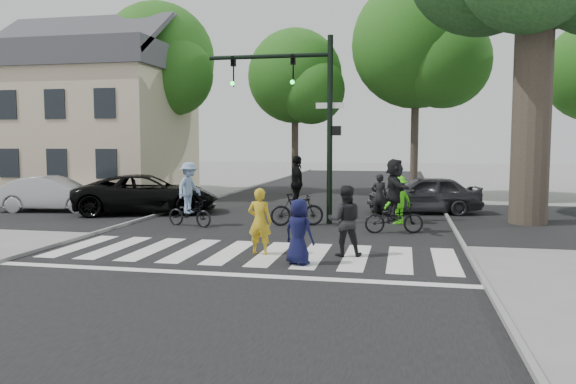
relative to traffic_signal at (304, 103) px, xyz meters
name	(u,v)px	position (x,y,z in m)	size (l,w,h in m)	color
ground	(238,262)	(-0.35, -6.20, -3.90)	(120.00, 120.00, 0.00)	gray
road_stem	(285,228)	(-0.35, -1.20, -3.90)	(10.00, 70.00, 0.01)	black
road_cross	(303,215)	(-0.35, 1.80, -3.89)	(70.00, 10.00, 0.01)	black
curb_left	(134,222)	(-5.40, -1.20, -3.85)	(0.10, 70.00, 0.10)	gray
curb_right	(456,232)	(4.70, -1.20, -3.85)	(0.10, 70.00, 0.10)	gray
crosswalk	(246,256)	(-0.35, -5.54, -3.89)	(10.00, 3.85, 0.01)	silver
traffic_signal	(304,103)	(0.00, 0.00, 0.00)	(4.45, 0.29, 6.00)	black
bg_tree_0	(79,77)	(-14.09, 9.80, 2.24)	(5.46, 5.20, 8.97)	brown
bg_tree_1	(161,63)	(-9.06, 9.28, 2.75)	(6.09, 5.80, 9.80)	brown
bg_tree_2	(299,80)	(-2.11, 10.42, 1.88)	(5.04, 4.80, 8.40)	brown
bg_tree_3	(423,48)	(3.95, 9.07, 3.04)	(6.30, 6.00, 10.20)	brown
house	(98,119)	(-11.85, 7.78, -0.10)	(8.40, 8.10, 8.82)	beige
pedestrian_woman	(260,221)	(-0.09, -5.29, -3.11)	(0.57, 0.38, 1.57)	gold
pedestrian_child	(299,232)	(1.01, -6.20, -3.18)	(0.70, 0.46, 1.43)	#0F1035
pedestrian_adult	(345,221)	(1.88, -5.05, -3.08)	(0.80, 0.62, 1.65)	black
cyclist_left	(189,199)	(-3.36, -1.48, -3.02)	(1.68, 1.15, 2.02)	black
cyclist_mid	(297,197)	(-0.10, -0.63, -2.99)	(1.76, 1.12, 2.22)	black
cyclist_right	(394,200)	(2.94, -1.52, -2.93)	(1.80, 1.67, 2.16)	black
car_suv	(147,194)	(-6.10, 1.24, -3.18)	(2.40, 5.21, 1.45)	black
car_silver	(53,194)	(-9.90, 1.10, -3.23)	(1.42, 4.08, 1.35)	#B6B7BB
car_grey	(423,195)	(3.92, 3.33, -3.20)	(1.66, 4.14, 1.41)	#302F35
bystander_hivis	(398,200)	(3.03, 0.36, -3.12)	(1.01, 0.58, 1.57)	#50FB17
bystander_dark	(379,195)	(2.35, 1.95, -3.13)	(0.56, 0.37, 1.54)	black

